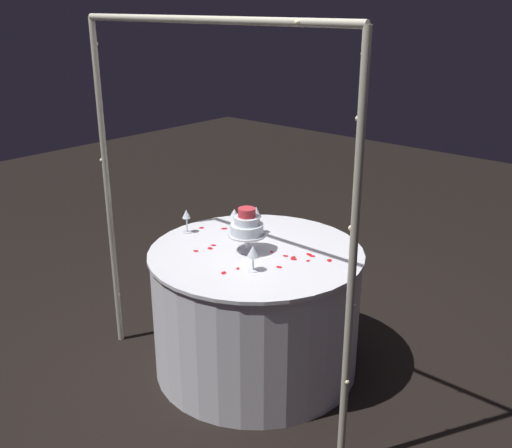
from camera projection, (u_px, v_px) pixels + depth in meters
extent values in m
plane|color=black|center=(256.00, 364.00, 3.68)|extent=(12.00, 12.00, 0.00)
cylinder|color=#B7B29E|center=(352.00, 276.00, 2.52)|extent=(0.04, 0.04, 2.04)
cylinder|color=#B7B29E|center=(108.00, 194.00, 3.60)|extent=(0.04, 0.04, 2.04)
cylinder|color=#B7B29E|center=(202.00, 20.00, 2.70)|extent=(1.75, 0.04, 0.04)
sphere|color=#F9EAB2|center=(351.00, 228.00, 2.46)|extent=(0.02, 0.02, 0.02)
sphere|color=#F9EAB2|center=(96.00, 44.00, 3.30)|extent=(0.02, 0.02, 0.02)
sphere|color=#F9EAB2|center=(297.00, 23.00, 2.34)|extent=(0.02, 0.02, 0.02)
sphere|color=#F9EAB2|center=(353.00, 306.00, 2.59)|extent=(0.02, 0.02, 0.02)
sphere|color=#F9EAB2|center=(102.00, 160.00, 3.52)|extent=(0.02, 0.02, 0.02)
sphere|color=#F9EAB2|center=(227.00, 20.00, 2.60)|extent=(0.02, 0.02, 0.02)
sphere|color=#F9EAB2|center=(364.00, 54.00, 2.20)|extent=(0.02, 0.02, 0.02)
sphere|color=#F9EAB2|center=(118.00, 294.00, 3.84)|extent=(0.02, 0.02, 0.02)
sphere|color=#F9EAB2|center=(162.00, 19.00, 2.87)|extent=(0.02, 0.02, 0.02)
sphere|color=#F9EAB2|center=(347.00, 382.00, 2.69)|extent=(0.02, 0.02, 0.02)
sphere|color=#F9EAB2|center=(113.00, 253.00, 3.74)|extent=(0.02, 0.02, 0.02)
sphere|color=#F9EAB2|center=(108.00, 17.00, 3.14)|extent=(0.02, 0.02, 0.02)
sphere|color=#F9EAB2|center=(358.00, 119.00, 2.29)|extent=(0.02, 0.02, 0.02)
cylinder|color=white|center=(256.00, 311.00, 3.55)|extent=(1.22, 1.22, 0.75)
cylinder|color=white|center=(256.00, 252.00, 3.42)|extent=(1.25, 1.25, 0.02)
cylinder|color=silver|center=(247.00, 250.00, 3.41)|extent=(0.11, 0.11, 0.01)
cylinder|color=silver|center=(247.00, 243.00, 3.39)|extent=(0.02, 0.02, 0.09)
cylinder|color=silver|center=(247.00, 234.00, 3.37)|extent=(0.22, 0.22, 0.01)
cylinder|color=white|center=(247.00, 229.00, 3.36)|extent=(0.19, 0.19, 0.06)
cylinder|color=white|center=(247.00, 220.00, 3.34)|extent=(0.15, 0.15, 0.05)
cylinder|color=#CC333D|center=(247.00, 212.00, 3.33)|extent=(0.10, 0.10, 0.05)
cylinder|color=silver|center=(235.00, 232.00, 3.68)|extent=(0.06, 0.06, 0.00)
cylinder|color=silver|center=(235.00, 224.00, 3.66)|extent=(0.01, 0.01, 0.10)
cone|color=silver|center=(234.00, 213.00, 3.64)|extent=(0.06, 0.06, 0.05)
cylinder|color=silver|center=(256.00, 233.00, 3.67)|extent=(0.06, 0.06, 0.00)
cylinder|color=silver|center=(256.00, 225.00, 3.65)|extent=(0.01, 0.01, 0.11)
cone|color=silver|center=(256.00, 212.00, 3.62)|extent=(0.06, 0.06, 0.07)
cylinder|color=silver|center=(253.00, 270.00, 3.16)|extent=(0.06, 0.06, 0.00)
cylinder|color=silver|center=(253.00, 263.00, 3.15)|extent=(0.01, 0.01, 0.08)
cone|color=silver|center=(253.00, 251.00, 3.12)|extent=(0.07, 0.07, 0.06)
cylinder|color=silver|center=(187.00, 232.00, 3.69)|extent=(0.06, 0.06, 0.00)
cylinder|color=silver|center=(187.00, 225.00, 3.67)|extent=(0.01, 0.01, 0.09)
cone|color=silver|center=(186.00, 214.00, 3.64)|extent=(0.05, 0.05, 0.06)
ellipsoid|color=red|center=(293.00, 257.00, 3.32)|extent=(0.03, 0.04, 0.00)
ellipsoid|color=red|center=(294.00, 259.00, 3.30)|extent=(0.05, 0.04, 0.00)
ellipsoid|color=red|center=(238.00, 268.00, 3.18)|extent=(0.03, 0.03, 0.00)
ellipsoid|color=red|center=(279.00, 267.00, 3.20)|extent=(0.04, 0.03, 0.00)
ellipsoid|color=red|center=(309.00, 254.00, 3.36)|extent=(0.04, 0.04, 0.00)
ellipsoid|color=red|center=(329.00, 260.00, 3.28)|extent=(0.04, 0.05, 0.00)
ellipsoid|color=red|center=(308.00, 261.00, 3.28)|extent=(0.02, 0.03, 0.00)
ellipsoid|color=red|center=(224.00, 229.00, 3.74)|extent=(0.05, 0.05, 0.00)
ellipsoid|color=red|center=(272.00, 252.00, 3.40)|extent=(0.03, 0.03, 0.00)
ellipsoid|color=red|center=(237.00, 219.00, 3.90)|extent=(0.04, 0.03, 0.00)
ellipsoid|color=red|center=(248.00, 237.00, 3.61)|extent=(0.03, 0.03, 0.00)
ellipsoid|color=red|center=(210.00, 248.00, 3.44)|extent=(0.04, 0.03, 0.00)
ellipsoid|color=red|center=(286.00, 256.00, 3.34)|extent=(0.04, 0.03, 0.00)
ellipsoid|color=red|center=(201.00, 228.00, 3.76)|extent=(0.03, 0.04, 0.00)
ellipsoid|color=red|center=(224.00, 273.00, 3.13)|extent=(0.04, 0.04, 0.00)
ellipsoid|color=red|center=(196.00, 251.00, 3.41)|extent=(0.04, 0.03, 0.00)
ellipsoid|color=red|center=(312.00, 256.00, 3.34)|extent=(0.04, 0.04, 0.00)
ellipsoid|color=red|center=(213.00, 245.00, 3.49)|extent=(0.04, 0.04, 0.00)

